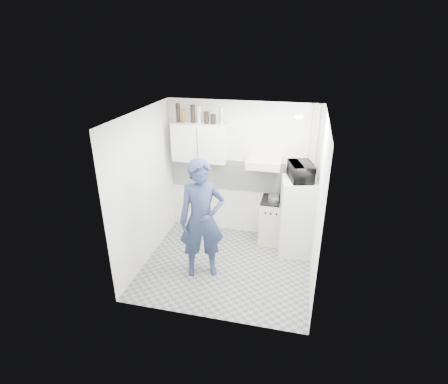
# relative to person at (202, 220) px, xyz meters

# --- Properties ---
(floor) EXTENTS (2.80, 2.80, 0.00)m
(floor) POSITION_rel_person_xyz_m (0.35, 0.25, -0.99)
(floor) COLOR gray
(floor) RESTS_ON ground
(ceiling) EXTENTS (2.80, 2.80, 0.00)m
(ceiling) POSITION_rel_person_xyz_m (0.35, 0.25, 1.61)
(ceiling) COLOR white
(ceiling) RESTS_ON wall_back
(wall_back) EXTENTS (2.80, 0.00, 2.80)m
(wall_back) POSITION_rel_person_xyz_m (0.35, 1.50, 0.31)
(wall_back) COLOR white
(wall_back) RESTS_ON floor
(wall_left) EXTENTS (0.00, 2.60, 2.60)m
(wall_left) POSITION_rel_person_xyz_m (-1.05, 0.25, 0.31)
(wall_left) COLOR white
(wall_left) RESTS_ON floor
(wall_right) EXTENTS (0.00, 2.60, 2.60)m
(wall_right) POSITION_rel_person_xyz_m (1.75, 0.25, 0.31)
(wall_right) COLOR white
(wall_right) RESTS_ON floor
(person) EXTENTS (0.84, 0.69, 1.97)m
(person) POSITION_rel_person_xyz_m (0.00, 0.00, 0.00)
(person) COLOR navy
(person) RESTS_ON floor
(stove) EXTENTS (0.53, 0.53, 0.84)m
(stove) POSITION_rel_person_xyz_m (1.04, 1.25, -0.57)
(stove) COLOR beige
(stove) RESTS_ON floor
(fridge) EXTENTS (0.65, 0.65, 1.41)m
(fridge) POSITION_rel_person_xyz_m (1.45, 0.99, -0.28)
(fridge) COLOR white
(fridge) RESTS_ON floor
(stove_top) EXTENTS (0.51, 0.51, 0.03)m
(stove_top) POSITION_rel_person_xyz_m (1.04, 1.25, -0.13)
(stove_top) COLOR black
(stove_top) RESTS_ON stove
(saucepan) EXTENTS (0.19, 0.19, 0.11)m
(saucepan) POSITION_rel_person_xyz_m (1.00, 1.19, -0.06)
(saucepan) COLOR silver
(saucepan) RESTS_ON stove_top
(microwave) EXTENTS (0.61, 0.50, 0.29)m
(microwave) POSITION_rel_person_xyz_m (1.45, 0.99, 0.57)
(microwave) COLOR black
(microwave) RESTS_ON fridge
(bottle_a) EXTENTS (0.08, 0.08, 0.33)m
(bottle_a) POSITION_rel_person_xyz_m (-0.80, 1.32, 1.38)
(bottle_a) COLOR black
(bottle_a) RESTS_ON upper_cabinet
(bottle_b) EXTENTS (0.06, 0.06, 0.23)m
(bottle_b) POSITION_rel_person_xyz_m (-0.70, 1.32, 1.33)
(bottle_b) COLOR brown
(bottle_b) RESTS_ON upper_cabinet
(bottle_c) EXTENTS (0.08, 0.08, 0.32)m
(bottle_c) POSITION_rel_person_xyz_m (-0.53, 1.32, 1.37)
(bottle_c) COLOR black
(bottle_c) RESTS_ON upper_cabinet
(bottle_d) EXTENTS (0.07, 0.07, 0.30)m
(bottle_d) POSITION_rel_person_xyz_m (-0.41, 1.32, 1.36)
(bottle_d) COLOR #B2B7BC
(bottle_d) RESTS_ON upper_cabinet
(canister_a) EXTENTS (0.09, 0.09, 0.21)m
(canister_a) POSITION_rel_person_xyz_m (-0.27, 1.32, 1.32)
(canister_a) COLOR black
(canister_a) RESTS_ON upper_cabinet
(canister_b) EXTENTS (0.09, 0.09, 0.17)m
(canister_b) POSITION_rel_person_xyz_m (-0.15, 1.32, 1.30)
(canister_b) COLOR black
(canister_b) RESTS_ON upper_cabinet
(bottle_e) EXTENTS (0.08, 0.08, 0.31)m
(bottle_e) POSITION_rel_person_xyz_m (-0.00, 1.32, 1.37)
(bottle_e) COLOR silver
(bottle_e) RESTS_ON upper_cabinet
(upper_cabinet) EXTENTS (1.00, 0.35, 0.70)m
(upper_cabinet) POSITION_rel_person_xyz_m (-0.40, 1.32, 0.86)
(upper_cabinet) COLOR white
(upper_cabinet) RESTS_ON wall_back
(range_hood) EXTENTS (0.60, 0.50, 0.14)m
(range_hood) POSITION_rel_person_xyz_m (0.80, 1.25, 0.58)
(range_hood) COLOR beige
(range_hood) RESTS_ON wall_back
(backsplash) EXTENTS (2.74, 0.03, 0.60)m
(backsplash) POSITION_rel_person_xyz_m (0.35, 1.48, 0.21)
(backsplash) COLOR white
(backsplash) RESTS_ON wall_back
(pipe_a) EXTENTS (0.05, 0.05, 2.60)m
(pipe_a) POSITION_rel_person_xyz_m (1.65, 1.42, 0.31)
(pipe_a) COLOR beige
(pipe_a) RESTS_ON floor
(pipe_b) EXTENTS (0.04, 0.04, 2.60)m
(pipe_b) POSITION_rel_person_xyz_m (1.53, 1.42, 0.31)
(pipe_b) COLOR beige
(pipe_b) RESTS_ON floor
(ceiling_spot_fixture) EXTENTS (0.10, 0.10, 0.02)m
(ceiling_spot_fixture) POSITION_rel_person_xyz_m (1.35, 0.45, 1.58)
(ceiling_spot_fixture) COLOR white
(ceiling_spot_fixture) RESTS_ON ceiling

